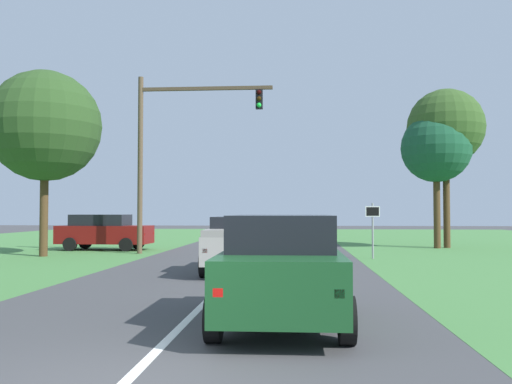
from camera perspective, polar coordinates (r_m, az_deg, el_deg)
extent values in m
plane|color=#424244|center=(16.78, -2.61, -8.82)|extent=(120.00, 120.00, 0.00)
cube|color=#194C23|center=(9.69, 2.69, -8.84)|extent=(2.02, 4.54, 0.94)
cube|color=black|center=(9.85, 2.71, -4.21)|extent=(1.77, 2.82, 0.61)
cube|color=red|center=(7.54, -3.98, -10.43)|extent=(0.14, 0.06, 0.12)
cube|color=red|center=(7.49, 8.70, -10.46)|extent=(0.14, 0.06, 0.12)
cylinder|color=black|center=(11.20, -2.34, -10.34)|extent=(0.24, 0.72, 0.72)
cylinder|color=black|center=(11.17, 8.04, -10.35)|extent=(0.24, 0.72, 0.72)
cylinder|color=black|center=(8.46, -4.44, -13.05)|extent=(0.24, 0.72, 0.72)
cylinder|color=black|center=(8.41, 9.47, -13.09)|extent=(0.24, 0.72, 0.72)
cube|color=#B7B2A8|center=(18.00, -1.62, -5.73)|extent=(1.99, 5.15, 0.84)
cube|color=black|center=(17.71, -1.69, -3.51)|extent=(1.72, 1.97, 0.56)
cube|color=#9C978F|center=(16.39, -2.11, -4.27)|extent=(1.85, 1.97, 0.20)
cube|color=red|center=(15.58, -5.35, -6.14)|extent=(0.14, 0.06, 0.12)
cube|color=red|center=(15.42, 0.48, -6.19)|extent=(0.14, 0.06, 0.12)
cylinder|color=black|center=(19.71, -4.02, -6.64)|extent=(0.24, 0.80, 0.80)
cylinder|color=black|center=(19.55, 1.61, -6.68)|extent=(0.24, 0.80, 0.80)
cylinder|color=black|center=(16.57, -5.45, -7.50)|extent=(0.24, 0.80, 0.80)
cylinder|color=black|center=(16.39, 1.26, -7.57)|extent=(0.24, 0.80, 0.80)
cylinder|color=brown|center=(26.33, -12.01, 2.79)|extent=(0.24, 0.24, 8.36)
cube|color=#4C3D2B|center=(26.18, -5.24, 10.72)|extent=(6.26, 0.16, 0.16)
cube|color=black|center=(25.78, 0.34, 9.66)|extent=(0.32, 0.28, 0.90)
sphere|color=black|center=(25.70, 0.32, 10.38)|extent=(0.22, 0.22, 0.22)
sphere|color=black|center=(25.64, 0.32, 9.73)|extent=(0.22, 0.22, 0.22)
sphere|color=#1ED83F|center=(25.58, 0.32, 9.07)|extent=(0.22, 0.22, 0.22)
cylinder|color=gray|center=(23.42, 12.10, -3.99)|extent=(0.08, 0.08, 2.33)
cube|color=white|center=(23.38, 12.10, -2.00)|extent=(0.60, 0.03, 0.44)
cube|color=black|center=(23.37, 12.10, -2.00)|extent=(0.52, 0.01, 0.36)
cylinder|color=#4C351E|center=(31.53, 19.29, -0.94)|extent=(0.36, 0.36, 5.06)
sphere|color=#325222|center=(31.86, 19.21, 6.43)|extent=(4.17, 4.17, 4.17)
cube|color=maroon|center=(29.15, -15.51, -4.30)|extent=(4.73, 1.98, 0.91)
cube|color=black|center=(29.21, -15.92, -2.84)|extent=(2.86, 1.70, 0.57)
cube|color=red|center=(27.66, -11.62, -4.36)|extent=(0.06, 0.14, 0.12)
cube|color=red|center=(29.10, -10.72, -4.25)|extent=(0.06, 0.14, 0.12)
cylinder|color=black|center=(28.90, -18.87, -5.19)|extent=(0.69, 0.24, 0.68)
cylinder|color=black|center=(30.57, -17.42, -5.03)|extent=(0.69, 0.24, 0.68)
cylinder|color=black|center=(27.81, -13.42, -5.38)|extent=(0.69, 0.24, 0.68)
cylinder|color=black|center=(29.54, -12.23, -5.19)|extent=(0.69, 0.24, 0.68)
cylinder|color=#4C351E|center=(25.84, -21.29, -1.93)|extent=(0.36, 0.36, 3.94)
sphere|color=#2A491F|center=(26.12, -21.18, 6.46)|extent=(4.92, 4.92, 4.92)
cylinder|color=#4C351E|center=(30.98, 18.39, -1.88)|extent=(0.36, 0.36, 4.03)
sphere|color=#1A4D31|center=(31.18, 18.32, 4.43)|extent=(3.76, 3.76, 3.76)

